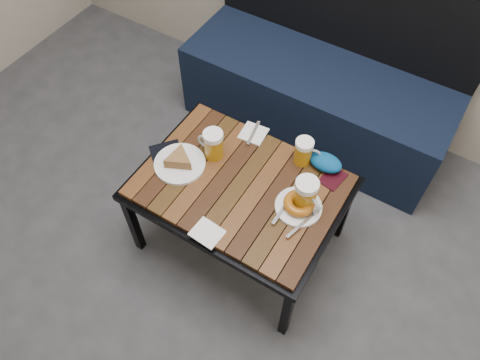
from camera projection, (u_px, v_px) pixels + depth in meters
The scene contains 12 objects.
bench at pixel (318, 93), 2.49m from camera, with size 1.40×0.50×0.95m.
cafe_table at pixel (240, 190), 1.94m from camera, with size 0.84×0.62×0.47m.
beer_mug_left at pixel (213, 144), 1.94m from camera, with size 0.12×0.08×0.14m.
beer_mug_centre at pixel (304, 151), 1.92m from camera, with size 0.12×0.09×0.12m.
beer_mug_right at pixel (306, 194), 1.78m from camera, with size 0.14×0.12×0.15m.
plate_pie at pixel (179, 161), 1.94m from camera, with size 0.22×0.22×0.06m.
plate_bagel at pixel (299, 205), 1.82m from camera, with size 0.19×0.24×0.05m.
napkin_left at pixel (253, 133), 2.05m from camera, with size 0.12×0.14×0.01m.
napkin_right at pixel (207, 233), 1.77m from camera, with size 0.12×0.10×0.01m.
passport_navy at pixel (166, 151), 2.00m from camera, with size 0.09×0.13×0.01m, color black.
passport_burgundy at pixel (333, 178), 1.92m from camera, with size 0.08×0.11×0.01m, color black.
knit_pouch at pixel (326, 162), 1.93m from camera, with size 0.14×0.09×0.06m, color navy.
Camera 1 is at (0.50, -0.01, 2.03)m, focal length 35.00 mm.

